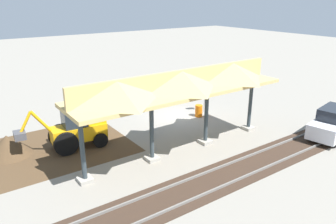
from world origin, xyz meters
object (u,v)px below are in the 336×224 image
at_px(traffic_barrel, 199,111).
at_px(backhoe, 76,128).
at_px(stop_sign, 205,91).
at_px(distant_parked_car, 333,123).

bearing_deg(traffic_barrel, backhoe, -0.31).
distance_m(stop_sign, traffic_barrel, 1.80).
height_order(stop_sign, traffic_barrel, stop_sign).
distance_m(backhoe, distant_parked_car, 16.23).
bearing_deg(distant_parked_car, traffic_barrel, -60.45).
distance_m(stop_sign, distant_parked_car, 9.30).
bearing_deg(traffic_barrel, stop_sign, -149.80).
distance_m(backhoe, traffic_barrel, 9.62).
bearing_deg(distant_parked_car, backhoe, -29.65).
bearing_deg(backhoe, distant_parked_car, 150.35).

